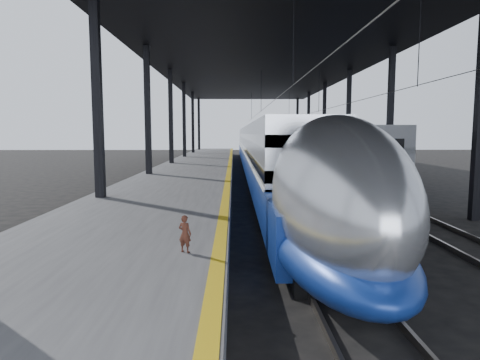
{
  "coord_description": "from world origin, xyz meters",
  "views": [
    {
      "loc": [
        -0.37,
        -12.32,
        3.6
      ],
      "look_at": [
        -0.16,
        2.17,
        2.0
      ],
      "focal_mm": 32.0,
      "sensor_mm": 36.0,
      "label": 1
    }
  ],
  "objects": [
    {
      "name": "ground",
      "position": [
        0.0,
        0.0,
        0.0
      ],
      "size": [
        160.0,
        160.0,
        0.0
      ],
      "primitive_type": "plane",
      "color": "black",
      "rests_on": "ground"
    },
    {
      "name": "platform",
      "position": [
        -3.5,
        20.0,
        0.5
      ],
      "size": [
        6.0,
        80.0,
        1.0
      ],
      "primitive_type": "cube",
      "color": "#4C4C4F",
      "rests_on": "ground"
    },
    {
      "name": "yellow_strip",
      "position": [
        -0.7,
        20.0,
        1.0
      ],
      "size": [
        0.3,
        80.0,
        0.01
      ],
      "primitive_type": "cube",
      "color": "gold",
      "rests_on": "platform"
    },
    {
      "name": "rails",
      "position": [
        4.5,
        20.0,
        0.08
      ],
      "size": [
        6.52,
        80.0,
        0.16
      ],
      "color": "slate",
      "rests_on": "ground"
    },
    {
      "name": "canopy",
      "position": [
        1.9,
        20.0,
        9.12
      ],
      "size": [
        18.0,
        75.0,
        9.47
      ],
      "color": "black",
      "rests_on": "ground"
    },
    {
      "name": "tgv_train",
      "position": [
        2.0,
        25.33,
        1.95
      ],
      "size": [
        2.91,
        65.2,
        4.17
      ],
      "color": "#B2B5B9",
      "rests_on": "ground"
    },
    {
      "name": "second_train",
      "position": [
        7.0,
        35.57,
        2.02
      ],
      "size": [
        2.9,
        56.05,
        3.99
      ],
      "color": "navy",
      "rests_on": "ground"
    },
    {
      "name": "child",
      "position": [
        -1.44,
        -3.18,
        1.41
      ],
      "size": [
        0.36,
        0.3,
        0.83
      ],
      "primitive_type": "imported",
      "rotation": [
        0.0,
        0.0,
        2.72
      ],
      "color": "#442116",
      "rests_on": "platform"
    }
  ]
}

